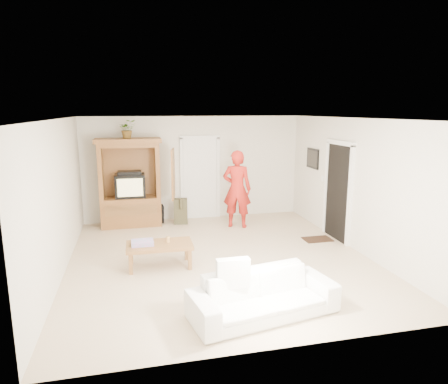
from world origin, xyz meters
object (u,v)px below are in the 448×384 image
at_px(armoire, 131,188).
at_px(coffee_table, 160,247).
at_px(man, 237,189).
at_px(sofa, 263,295).

distance_m(armoire, coffee_table, 2.90).
bearing_deg(man, armoire, 7.12).
relative_size(man, sofa, 0.92).
bearing_deg(coffee_table, man, 47.69).
height_order(man, coffee_table, man).
xyz_separation_m(man, coffee_table, (-1.98, -2.10, -0.55)).
xyz_separation_m(armoire, sofa, (1.70, -4.86, -0.62)).
relative_size(armoire, sofa, 1.05).
bearing_deg(man, coffee_table, 70.20).
bearing_deg(armoire, sofa, -70.76).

